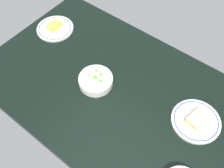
# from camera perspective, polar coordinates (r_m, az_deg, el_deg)

# --- Properties ---
(dining_table) EXTENTS (1.28, 0.82, 0.04)m
(dining_table) POSITION_cam_1_polar(r_m,az_deg,el_deg) (1.27, -0.00, -1.03)
(dining_table) COLOR black
(dining_table) RESTS_ON ground
(plate_cheese) EXTENTS (0.21, 0.21, 0.04)m
(plate_cheese) POSITION_cam_1_polar(r_m,az_deg,el_deg) (1.54, -12.49, 12.00)
(plate_cheese) COLOR white
(plate_cheese) RESTS_ON dining_table
(bowl_peas) EXTENTS (0.17, 0.17, 0.06)m
(bowl_peas) POSITION_cam_1_polar(r_m,az_deg,el_deg) (1.24, -3.60, 0.80)
(bowl_peas) COLOR white
(bowl_peas) RESTS_ON dining_table
(plate_sandwich) EXTENTS (0.22, 0.22, 0.04)m
(plate_sandwich) POSITION_cam_1_polar(r_m,az_deg,el_deg) (1.20, 18.10, -7.66)
(plate_sandwich) COLOR white
(plate_sandwich) RESTS_ON dining_table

